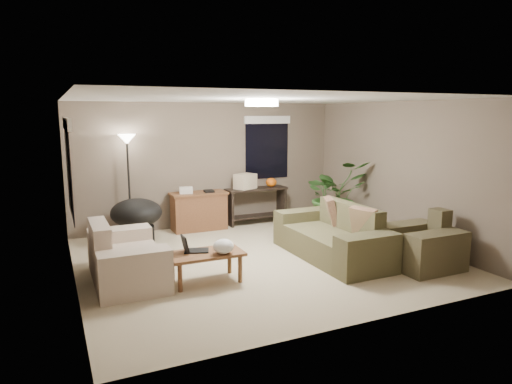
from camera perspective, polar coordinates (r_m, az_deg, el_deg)
name	(u,v)px	position (r m, az deg, el deg)	size (l,w,h in m)	color
room_shell	(261,181)	(7.04, 0.68, 1.35)	(5.50, 5.50, 5.50)	tan
main_sofa	(333,239)	(7.44, 9.62, -5.84)	(0.95, 2.20, 0.85)	#46432A
throw_pillows	(347,216)	(7.50, 11.31, -2.97)	(0.40, 1.40, 0.47)	#8C7251
loveseat	(125,260)	(6.58, -16.11, -8.17)	(0.90, 1.60, 0.85)	#BDB4A1
armchair	(421,247)	(7.34, 19.91, -6.49)	(0.95, 1.00, 0.85)	#4E472F
coffee_table	(206,257)	(6.31, -6.28, -8.05)	(1.00, 0.55, 0.42)	brown
laptop	(192,248)	(6.31, -8.04, -6.91)	(0.39, 0.33, 0.24)	black
plastic_bag	(223,246)	(6.18, -4.09, -6.80)	(0.29, 0.26, 0.20)	white
desk	(199,211)	(9.10, -7.15, -2.36)	(1.10, 0.50, 0.75)	brown
desk_papers	(191,190)	(8.97, -8.14, 0.19)	(0.69, 0.29, 0.12)	silver
console_table	(256,203)	(9.56, 0.02, -1.34)	(1.30, 0.40, 0.75)	black
pumpkin	(271,182)	(9.64, 1.92, 1.21)	(0.23, 0.23, 0.19)	orange
cardboard_box	(245,181)	(9.38, -1.37, 1.34)	(0.41, 0.31, 0.31)	beige
papasan_chair	(137,217)	(8.36, -14.71, -3.08)	(1.00, 1.00, 0.80)	black
floor_lamp	(127,152)	(8.65, -15.77, 4.89)	(0.32, 0.32, 1.91)	black
ceiling_fixture	(262,103)	(6.96, 0.70, 11.08)	(0.50, 0.50, 0.10)	white
houseplant	(334,202)	(9.19, 9.77, -1.29)	(1.25, 1.38, 1.08)	#2D5923
cat_scratching_post	(369,227)	(8.69, 13.93, -4.26)	(0.32, 0.32, 0.50)	tan
window_left	(68,151)	(6.62, -22.47, 4.73)	(0.05, 1.56, 1.33)	black
window_back	(267,137)	(9.77, 1.40, 6.88)	(1.06, 0.05, 1.33)	black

